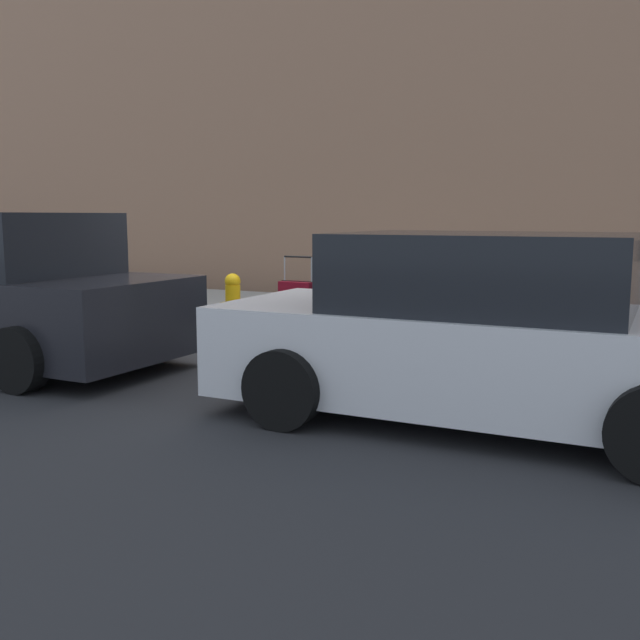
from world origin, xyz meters
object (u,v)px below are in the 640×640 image
at_px(suitcase_red_0, 546,328).
at_px(parked_car_white_0, 482,334).
at_px(suitcase_teal_5, 336,311).
at_px(suitcase_maroon_6, 298,309).
at_px(bollard_post, 195,306).
at_px(suitcase_olive_2, 444,318).
at_px(fire_hydrant, 233,301).
at_px(parked_car_charcoal_1, 1,294).
at_px(suitcase_black_4, 367,317).
at_px(suitcase_navy_1, 492,325).
at_px(suitcase_silver_3, 404,315).

xyz_separation_m(suitcase_red_0, parked_car_white_0, (0.15, 2.29, 0.26)).
xyz_separation_m(suitcase_teal_5, suitcase_maroon_6, (0.52, 0.03, -0.00)).
bearing_deg(bollard_post, suitcase_maroon_6, -172.89).
bearing_deg(parked_car_white_0, bollard_post, -26.49).
xyz_separation_m(suitcase_red_0, suitcase_olive_2, (1.14, -0.04, 0.03)).
bearing_deg(suitcase_red_0, bollard_post, 1.37).
relative_size(fire_hydrant, bollard_post, 1.18).
bearing_deg(parked_car_charcoal_1, suitcase_red_0, -157.85).
bearing_deg(parked_car_white_0, suitcase_olive_2, -67.06).
bearing_deg(fire_hydrant, parked_car_white_0, 148.95).
height_order(suitcase_black_4, fire_hydrant, suitcase_black_4).
xyz_separation_m(suitcase_maroon_6, bollard_post, (1.47, 0.18, -0.03)).
distance_m(suitcase_maroon_6, parked_car_white_0, 3.77).
height_order(suitcase_black_4, parked_car_white_0, parked_car_white_0).
bearing_deg(suitcase_black_4, bollard_post, 2.24).
distance_m(suitcase_navy_1, parked_car_white_0, 2.36).
xyz_separation_m(suitcase_olive_2, parked_car_white_0, (-0.99, 2.33, 0.23)).
bearing_deg(suitcase_silver_3, parked_car_white_0, 122.53).
bearing_deg(suitcase_red_0, suitcase_teal_5, -2.37).
relative_size(parked_car_white_0, parked_car_charcoal_1, 0.98).
bearing_deg(suitcase_olive_2, suitcase_teal_5, -2.63).
xyz_separation_m(suitcase_navy_1, fire_hydrant, (3.45, -0.03, 0.09)).
bearing_deg(bollard_post, suitcase_olive_2, -177.49).
relative_size(suitcase_teal_5, fire_hydrant, 1.31).
bearing_deg(parked_car_white_0, fire_hydrant, -31.05).
bearing_deg(suitcase_olive_2, parked_car_charcoal_1, 27.45).
xyz_separation_m(suitcase_red_0, suitcase_teal_5, (2.55, -0.11, 0.04)).
bearing_deg(bollard_post, suitcase_teal_5, -173.84).
distance_m(parked_car_white_0, parked_car_charcoal_1, 5.48).
bearing_deg(suitcase_black_4, fire_hydrant, -1.60).
height_order(suitcase_navy_1, suitcase_maroon_6, suitcase_maroon_6).
bearing_deg(parked_car_charcoal_1, suitcase_black_4, -147.23).
height_order(suitcase_black_4, suitcase_teal_5, suitcase_teal_5).
relative_size(suitcase_olive_2, suitcase_maroon_6, 0.95).
bearing_deg(suitcase_black_4, parked_car_charcoal_1, 32.77).
relative_size(suitcase_black_4, suitcase_teal_5, 0.95).
bearing_deg(suitcase_teal_5, suitcase_maroon_6, 3.42).
bearing_deg(bollard_post, suitcase_red_0, -178.63).
relative_size(suitcase_silver_3, suitcase_maroon_6, 0.95).
height_order(suitcase_red_0, parked_car_white_0, parked_car_white_0).
xyz_separation_m(suitcase_red_0, fire_hydrant, (4.03, -0.04, 0.09)).
relative_size(suitcase_navy_1, fire_hydrant, 1.10).
relative_size(suitcase_maroon_6, parked_car_charcoal_1, 0.23).
height_order(suitcase_silver_3, parked_car_charcoal_1, parked_car_charcoal_1).
distance_m(suitcase_silver_3, bollard_post, 2.91).
height_order(suitcase_olive_2, fire_hydrant, suitcase_olive_2).
bearing_deg(suitcase_olive_2, parked_car_white_0, 112.94).
distance_m(fire_hydrant, parked_car_charcoal_1, 2.84).
bearing_deg(suitcase_maroon_6, suitcase_silver_3, 177.95).
bearing_deg(suitcase_silver_3, suitcase_black_4, 4.46).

